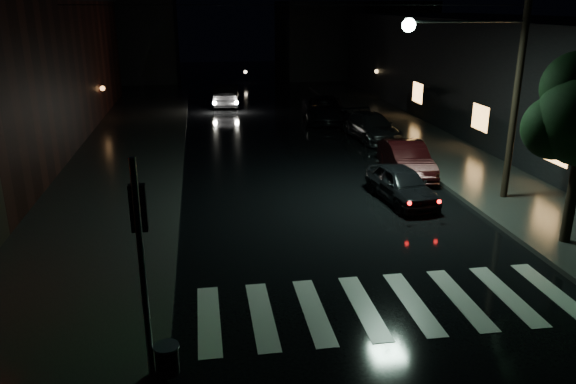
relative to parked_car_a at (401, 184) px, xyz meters
name	(u,v)px	position (x,y,z in m)	size (l,w,h in m)	color
ground	(265,327)	(-5.80, -7.48, -0.64)	(120.00, 120.00, 0.00)	black
sidewalk_left	(114,164)	(-10.80, 6.52, -0.56)	(6.00, 44.00, 0.15)	#282826
sidewalk_right	(438,150)	(4.20, 6.52, -0.56)	(4.00, 44.00, 0.15)	#282826
building_right	(534,76)	(11.20, 10.52, 2.36)	(10.00, 40.00, 6.00)	black
building_far_left	(99,35)	(-15.80, 37.52, 3.36)	(14.00, 10.00, 8.00)	black
building_far_right	(352,38)	(8.20, 37.52, 2.86)	(14.00, 10.00, 7.00)	black
crosswalk	(388,305)	(-2.80, -6.98, -0.63)	(9.00, 3.00, 0.01)	beige
signal_pole_corner	(155,307)	(-7.94, -8.94, 0.90)	(0.68, 0.61, 4.20)	slate
utility_pole	(501,71)	(3.03, -0.48, 3.96)	(4.92, 0.44, 8.00)	black
parked_car_a	(401,184)	(0.00, 0.00, 0.00)	(1.50, 3.74, 1.27)	black
parked_car_b	(406,159)	(1.30, 3.06, 0.06)	(1.47, 4.22, 1.39)	black
parked_car_c	(371,127)	(1.80, 9.55, 0.04)	(1.90, 4.67, 1.35)	black
parked_car_d	(324,109)	(0.42, 14.57, 0.10)	(2.45, 5.31, 1.48)	black
oncoming_car	(227,95)	(-5.10, 21.01, 0.13)	(1.63, 4.67, 1.54)	black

